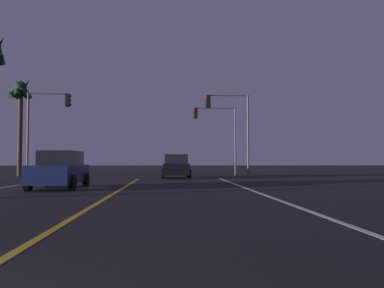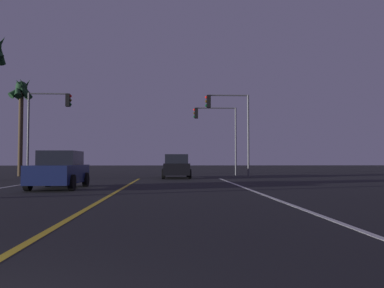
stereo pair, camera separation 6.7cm
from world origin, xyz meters
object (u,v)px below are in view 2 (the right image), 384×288
car_ahead_far (176,167)px  traffic_light_far_right (216,125)px  traffic_light_near_left (48,115)px  traffic_light_near_right (228,116)px  car_oncoming (60,170)px  palm_tree_left_far (21,97)px

car_ahead_far → traffic_light_far_right: traffic_light_far_right is taller
traffic_light_near_left → traffic_light_near_right: bearing=0.0°
car_ahead_far → traffic_light_near_right: size_ratio=0.72×
car_oncoming → traffic_light_near_left: traffic_light_near_left is taller
car_oncoming → traffic_light_near_right: (9.14, 9.83, 3.60)m
car_ahead_far → palm_tree_left_far: (-12.53, 4.13, 5.58)m
traffic_light_near_right → palm_tree_left_far: size_ratio=0.75×
traffic_light_far_right → palm_tree_left_far: size_ratio=0.72×
car_ahead_far → traffic_light_far_right: (3.44, 5.10, 3.50)m
traffic_light_near_left → palm_tree_left_far: (-3.55, 4.53, 1.99)m
traffic_light_near_right → traffic_light_far_right: size_ratio=1.03×
car_ahead_far → palm_tree_left_far: 14.32m
car_ahead_far → car_oncoming: 11.58m
traffic_light_near_right → car_ahead_far: bearing=-6.2°
traffic_light_far_right → traffic_light_near_right: bearing=93.0°
car_oncoming → car_ahead_far: bearing=152.1°
car_oncoming → traffic_light_far_right: 18.05m
car_oncoming → palm_tree_left_far: palm_tree_left_far is taller
traffic_light_near_right → palm_tree_left_far: palm_tree_left_far is taller
car_oncoming → traffic_light_near_left: (-3.56, 9.83, 3.59)m
car_oncoming → traffic_light_near_right: traffic_light_near_right is taller
traffic_light_near_left → traffic_light_far_right: (12.42, 5.50, -0.09)m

